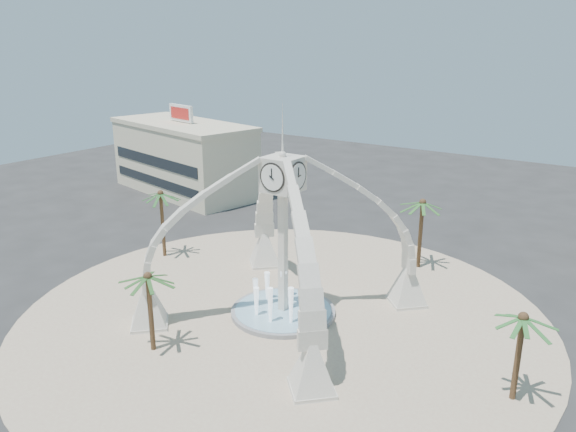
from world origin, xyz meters
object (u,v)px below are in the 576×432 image
Objects in this scene: clock_tower at (283,235)px; palm_north at (423,203)px; palm_south at (148,278)px; palm_west at (161,194)px; fountain at (283,311)px; palm_east at (523,318)px.

palm_north is (4.94, 14.72, -0.32)m from clock_tower.
palm_north reaches higher than palm_south.
clock_tower is 2.93× the size of palm_south.
fountain is at bearing -11.49° from palm_west.
palm_north is (21.40, 11.38, -0.07)m from palm_west.
palm_west is at bearing 172.53° from palm_east.
palm_west is 1.15× the size of palm_south.
clock_tower is 2.24× the size of fountain.
palm_north reaches higher than fountain.
palm_north is (-12.27, 15.79, 0.90)m from palm_east.
fountain is at bearing -108.55° from palm_north.
palm_east is at bearing -3.55° from clock_tower.
palm_west is at bearing 168.51° from fountain.
fountain is 1.14× the size of palm_north.
clock_tower is 6.20m from fountain.
clock_tower is at bearing -90.00° from fountain.
palm_west is at bearing 133.99° from palm_south.
clock_tower reaches higher than palm_north.
palm_south is (-9.23, -23.98, -0.82)m from palm_north.
palm_east reaches higher than fountain.
palm_south is at bearing -114.84° from clock_tower.
fountain is at bearing 65.16° from palm_south.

